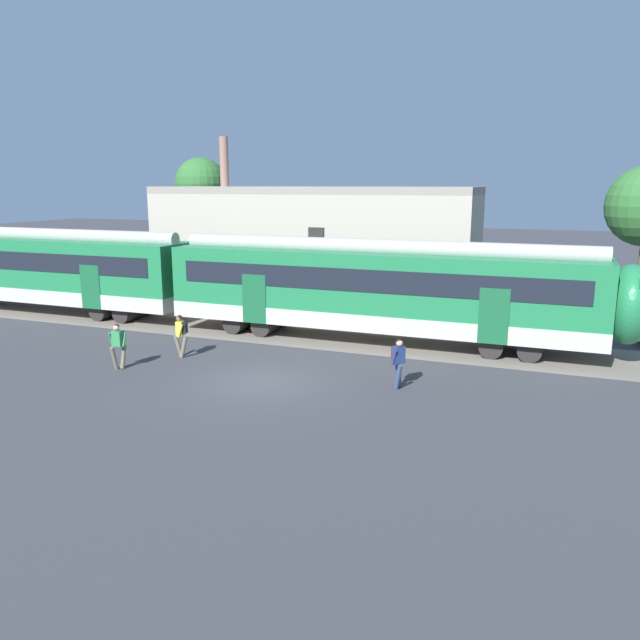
% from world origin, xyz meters
% --- Properties ---
extents(ground_plane, '(160.00, 160.00, 0.00)m').
position_xyz_m(ground_plane, '(0.00, 0.00, 0.00)').
color(ground_plane, '#38383D').
extents(track_bed, '(80.00, 4.40, 0.01)m').
position_xyz_m(track_bed, '(-8.99, 6.87, 0.01)').
color(track_bed, slate).
rests_on(track_bed, ground).
extents(commuter_train, '(38.05, 3.07, 4.73)m').
position_xyz_m(commuter_train, '(-6.50, 6.87, 2.25)').
color(commuter_train, '#B7B7B2').
rests_on(commuter_train, ground).
extents(pedestrian_green, '(0.53, 0.65, 1.67)m').
position_xyz_m(pedestrian_green, '(-5.46, -0.40, 0.99)').
color(pedestrian_green, '#6B6051').
rests_on(pedestrian_green, ground).
extents(pedestrian_yellow, '(0.69, 0.54, 1.67)m').
position_xyz_m(pedestrian_yellow, '(-4.24, 1.73, 0.99)').
color(pedestrian_yellow, '#6B6051').
rests_on(pedestrian_yellow, ground).
extents(pedestrian_navy, '(0.50, 0.68, 1.67)m').
position_xyz_m(pedestrian_navy, '(4.45, 1.09, 0.99)').
color(pedestrian_navy, navy).
rests_on(pedestrian_navy, ground).
extents(background_building, '(18.13, 5.00, 9.20)m').
position_xyz_m(background_building, '(-4.01, 14.57, 3.21)').
color(background_building, '#B2A899').
rests_on(background_building, ground).
extents(street_tree_left, '(3.44, 3.44, 8.29)m').
position_xyz_m(street_tree_left, '(-13.78, 18.98, 6.52)').
color(street_tree_left, brown).
rests_on(street_tree_left, ground).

